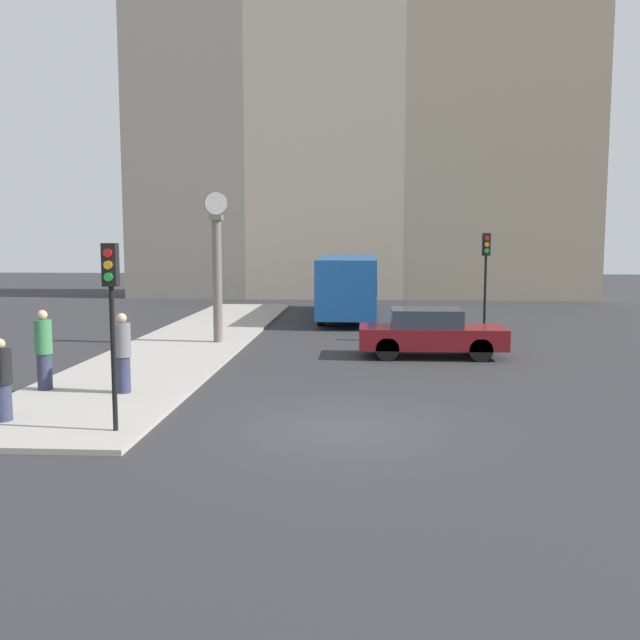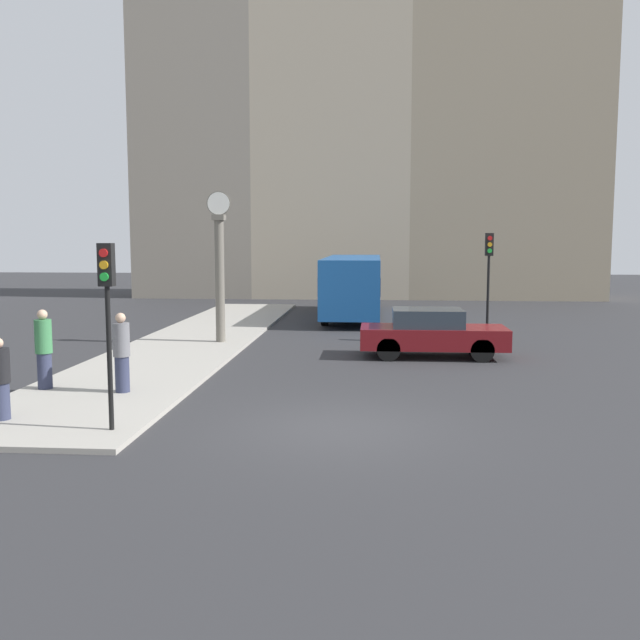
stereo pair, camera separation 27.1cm
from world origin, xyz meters
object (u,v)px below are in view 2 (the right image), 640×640
at_px(pedestrian_grey_jacket, 122,353).
at_px(traffic_light_near, 107,296).
at_px(pedestrian_green_hoodie, 44,349).
at_px(street_clock, 220,268).
at_px(traffic_light_far, 489,265).
at_px(bus_distant, 353,283).
at_px(pedestrian_black_jacket, 0,380).
at_px(sedan_car, 432,333).

bearing_deg(pedestrian_grey_jacket, traffic_light_near, -73.45).
bearing_deg(pedestrian_green_hoodie, street_clock, 72.91).
bearing_deg(traffic_light_far, bus_distant, 122.12).
distance_m(street_clock, pedestrian_black_jacket, 10.87).
bearing_deg(pedestrian_green_hoodie, bus_distant, 68.21).
distance_m(sedan_car, pedestrian_grey_jacket, 9.50).
relative_size(sedan_car, street_clock, 0.87).
relative_size(traffic_light_near, street_clock, 0.67).
xyz_separation_m(bus_distant, pedestrian_black_jacket, (-6.09, -19.17, -0.68)).
bearing_deg(street_clock, traffic_light_far, 6.08).
xyz_separation_m(bus_distant, pedestrian_grey_jacket, (-4.64, -16.59, -0.56)).
xyz_separation_m(sedan_car, traffic_light_near, (-6.43, -9.13, 1.79)).
xyz_separation_m(traffic_light_near, pedestrian_grey_jacket, (-0.93, 3.13, -1.53)).
height_order(sedan_car, pedestrian_green_hoodie, pedestrian_green_hoodie).
bearing_deg(traffic_light_far, sedan_car, -125.37).
distance_m(traffic_light_near, street_clock, 11.13).
height_order(street_clock, pedestrian_green_hoodie, street_clock).
relative_size(sedan_car, pedestrian_green_hoodie, 2.36).
xyz_separation_m(traffic_light_far, street_clock, (-8.96, -0.95, -0.11)).
height_order(traffic_light_near, traffic_light_far, traffic_light_far).
height_order(bus_distant, traffic_light_near, traffic_light_near).
relative_size(traffic_light_far, street_clock, 0.75).
bearing_deg(pedestrian_grey_jacket, sedan_car, 39.22).
distance_m(traffic_light_far, pedestrian_grey_jacket, 13.11).
relative_size(bus_distant, pedestrian_grey_jacket, 5.42).
height_order(street_clock, pedestrian_black_jacket, street_clock).
height_order(sedan_car, traffic_light_far, traffic_light_far).
distance_m(traffic_light_near, pedestrian_grey_jacket, 3.60).
relative_size(pedestrian_green_hoodie, pedestrian_grey_jacket, 1.02).
bearing_deg(traffic_light_far, pedestrian_black_jacket, -133.38).
distance_m(traffic_light_far, street_clock, 9.01).
relative_size(traffic_light_near, pedestrian_grey_jacket, 1.87).
distance_m(sedan_car, street_clock, 7.38).
bearing_deg(bus_distant, traffic_light_far, -57.88).
bearing_deg(traffic_light_far, pedestrian_green_hoodie, -142.43).
bearing_deg(pedestrian_grey_jacket, traffic_light_far, 43.44).
height_order(bus_distant, pedestrian_green_hoodie, bus_distant).
distance_m(bus_distant, pedestrian_black_jacket, 20.13).
bearing_deg(traffic_light_near, pedestrian_green_hoodie, 130.34).
distance_m(street_clock, pedestrian_grey_jacket, 8.15).
xyz_separation_m(sedan_car, street_clock, (-6.87, 1.99, 1.82)).
xyz_separation_m(bus_distant, street_clock, (-4.16, -8.60, 1.00)).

